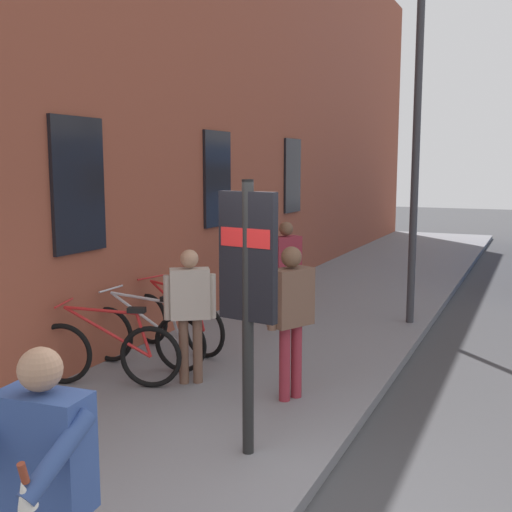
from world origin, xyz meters
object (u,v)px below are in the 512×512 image
(bicycle_mid_rack, at_px, (176,323))
(pedestrian_by_facade, at_px, (291,307))
(tourist_with_hotdogs, at_px, (43,472))
(bicycle_far_end, at_px, (107,353))
(pedestrian_near_bus, at_px, (190,302))
(pedestrian_crossing_street, at_px, (286,262))
(street_lamp, at_px, (417,123))
(bicycle_under_window, at_px, (144,337))
(transit_info_sign, at_px, (248,274))

(bicycle_mid_rack, height_order, pedestrian_by_facade, pedestrian_by_facade)
(tourist_with_hotdogs, bearing_deg, pedestrian_by_facade, 2.83)
(bicycle_far_end, height_order, pedestrian_by_facade, pedestrian_by_facade)
(pedestrian_near_bus, xyz_separation_m, tourist_with_hotdogs, (-3.86, -1.43, 0.06))
(pedestrian_crossing_street, height_order, street_lamp, street_lamp)
(pedestrian_near_bus, bearing_deg, bicycle_under_window, 72.14)
(bicycle_mid_rack, distance_m, street_lamp, 4.77)
(tourist_with_hotdogs, bearing_deg, street_lamp, -2.57)
(bicycle_mid_rack, xyz_separation_m, pedestrian_by_facade, (-1.02, -2.07, 0.63))
(bicycle_far_end, height_order, transit_info_sign, transit_info_sign)
(transit_info_sign, relative_size, street_lamp, 0.45)
(pedestrian_near_bus, bearing_deg, street_lamp, -24.39)
(transit_info_sign, height_order, tourist_with_hotdogs, transit_info_sign)
(pedestrian_by_facade, bearing_deg, bicycle_mid_rack, 63.75)
(bicycle_under_window, relative_size, pedestrian_by_facade, 1.06)
(bicycle_under_window, relative_size, tourist_with_hotdogs, 1.08)
(street_lamp, bearing_deg, tourist_with_hotdogs, 177.43)
(bicycle_under_window, bearing_deg, bicycle_mid_rack, 0.95)
(bicycle_under_window, height_order, bicycle_mid_rack, same)
(bicycle_far_end, xyz_separation_m, tourist_with_hotdogs, (-3.38, -2.25, 0.63))
(pedestrian_crossing_street, xyz_separation_m, tourist_with_hotdogs, (-6.83, -1.43, 0.02))
(bicycle_under_window, distance_m, pedestrian_near_bus, 1.03)
(bicycle_far_end, relative_size, pedestrian_near_bus, 1.09)
(bicycle_far_end, xyz_separation_m, bicycle_mid_rack, (1.51, 0.01, 0.00))
(bicycle_under_window, bearing_deg, pedestrian_crossing_street, -16.89)
(transit_info_sign, distance_m, pedestrian_by_facade, 1.48)
(bicycle_mid_rack, height_order, transit_info_sign, transit_info_sign)
(bicycle_far_end, distance_m, pedestrian_crossing_street, 3.60)
(bicycle_under_window, bearing_deg, pedestrian_by_facade, -97.02)
(bicycle_under_window, xyz_separation_m, pedestrian_near_bus, (-0.26, -0.82, 0.57))
(pedestrian_by_facade, xyz_separation_m, pedestrian_crossing_street, (2.96, 1.24, -0.02))
(pedestrian_by_facade, xyz_separation_m, street_lamp, (3.91, -0.54, 2.13))
(pedestrian_near_bus, height_order, pedestrian_crossing_street, pedestrian_crossing_street)
(bicycle_mid_rack, bearing_deg, bicycle_far_end, -179.64)
(bicycle_under_window, relative_size, pedestrian_near_bus, 1.13)
(pedestrian_by_facade, bearing_deg, pedestrian_near_bus, 90.52)
(bicycle_far_end, relative_size, bicycle_under_window, 0.96)
(pedestrian_near_bus, distance_m, tourist_with_hotdogs, 4.12)
(bicycle_far_end, relative_size, street_lamp, 0.32)
(bicycle_far_end, bearing_deg, pedestrian_by_facade, -76.55)
(street_lamp, bearing_deg, pedestrian_by_facade, 172.13)
(street_lamp, bearing_deg, transit_info_sign, 175.55)
(bicycle_far_end, height_order, pedestrian_near_bus, pedestrian_near_bus)
(transit_info_sign, distance_m, pedestrian_crossing_street, 4.56)
(bicycle_far_end, height_order, street_lamp, street_lamp)
(pedestrian_near_bus, relative_size, tourist_with_hotdogs, 0.95)
(bicycle_mid_rack, height_order, pedestrian_near_bus, pedestrian_near_bus)
(transit_info_sign, relative_size, pedestrian_near_bus, 1.53)
(bicycle_far_end, relative_size, bicycle_mid_rack, 0.98)
(bicycle_mid_rack, bearing_deg, pedestrian_by_facade, -116.25)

